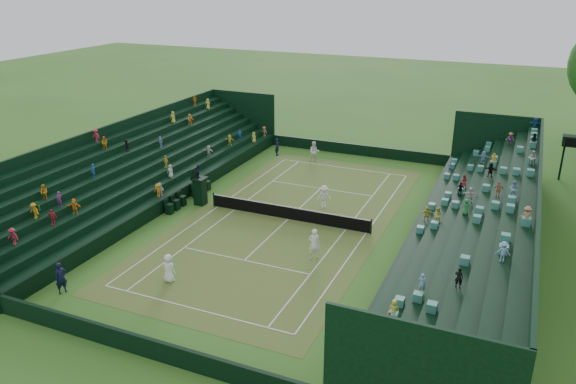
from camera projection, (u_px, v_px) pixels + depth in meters
name	position (u px, v px, depth m)	size (l,w,h in m)	color
ground	(288.00, 219.00, 38.10)	(160.00, 160.00, 0.00)	#306720
court_surface	(288.00, 219.00, 38.10)	(12.97, 26.77, 0.01)	#477E2A
perimeter_wall_north	(357.00, 150.00, 51.50)	(17.17, 0.20, 1.00)	black
perimeter_wall_south	(143.00, 346.00, 24.34)	(17.17, 0.20, 1.00)	black
perimeter_wall_east	(413.00, 234.00, 34.77)	(0.20, 31.77, 1.00)	black
perimeter_wall_west	(182.00, 194.00, 41.06)	(0.20, 31.77, 1.00)	black
north_grandstand	(486.00, 230.00, 32.85)	(6.60, 32.00, 4.90)	black
south_grandstand	(134.00, 173.00, 42.23)	(6.60, 32.00, 4.90)	black
tennis_net	(288.00, 212.00, 37.91)	(11.67, 0.10, 1.06)	black
scoreboard_tower	(576.00, 143.00, 44.06)	(2.00, 1.00, 3.70)	black
umpire_chair	(200.00, 187.00, 40.18)	(0.96, 0.96, 3.01)	black
courtside_chairs	(189.00, 196.00, 41.01)	(0.48, 5.46, 1.05)	black
player_near_west	(169.00, 268.00, 30.13)	(0.79, 0.51, 1.61)	white
player_near_east	(314.00, 244.00, 32.57)	(0.69, 0.45, 1.88)	white
player_far_west	(314.00, 152.00, 49.48)	(0.90, 0.70, 1.84)	white
player_far_east	(324.00, 197.00, 39.80)	(1.06, 0.61, 1.64)	white
line_judge_north	(277.00, 147.00, 51.28)	(0.58, 0.38, 1.59)	black
line_judge_south	(61.00, 278.00, 29.06)	(0.63, 0.41, 1.72)	black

